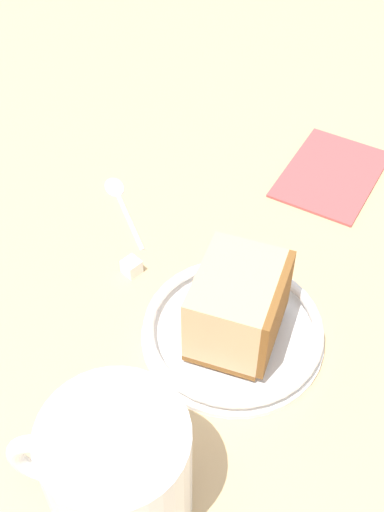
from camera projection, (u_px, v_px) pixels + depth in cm
name	position (u px, v px, depth cm)	size (l,w,h in cm)	color
ground_plane	(180.00, 328.00, 59.52)	(147.81, 147.81, 3.31)	tan
small_plate	(233.00, 331.00, 56.11)	(15.49, 15.49, 1.90)	white
cake_slice	(238.00, 306.00, 53.42)	(10.01, 10.58, 6.98)	brown
tea_mug	(116.00, 471.00, 43.23)	(11.03, 10.10, 10.35)	white
teaspoon	(119.00, 195.00, 68.50)	(10.94, 5.03, 0.80)	silver
folded_napkin	(331.00, 173.00, 70.87)	(9.23, 12.97, 0.60)	#B24C4C
sugar_cube	(133.00, 266.00, 61.34)	(1.50, 1.50, 1.50)	white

